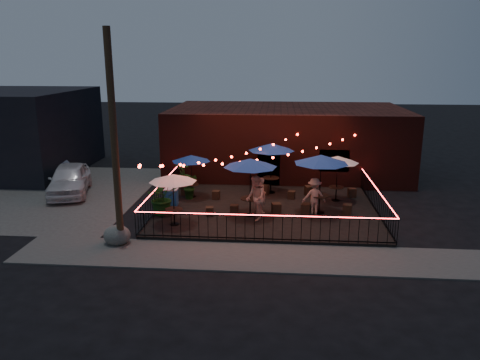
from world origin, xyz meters
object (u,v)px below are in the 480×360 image
object	(u,v)px
utility_pole	(114,142)
cafe_table_5	(338,160)
cafe_table_2	(250,164)
cooler	(171,197)
cafe_table_1	(191,159)
boulder	(117,235)
cafe_table_0	(173,179)
cafe_table_3	(271,148)
cafe_table_4	(321,160)

from	to	relation	value
utility_pole	cafe_table_5	distance (m)	10.83
cafe_table_2	cooler	distance (m)	4.41
cafe_table_1	cooler	distance (m)	2.29
cafe_table_5	boulder	bearing A→B (deg)	-146.25
cafe_table_5	boulder	size ratio (longest dim) A/B	2.31
cafe_table_0	cafe_table_3	size ratio (longest dim) A/B	0.95
cafe_table_1	boulder	bearing A→B (deg)	-106.46
cafe_table_0	boulder	world-z (taller)	cafe_table_0
cafe_table_5	boulder	xyz separation A→B (m)	(-8.95, -5.98, -1.81)
utility_pole	boulder	distance (m)	3.63
cafe_table_0	cafe_table_3	xyz separation A→B (m)	(3.95, 5.13, 0.38)
cafe_table_2	cooler	bearing A→B (deg)	163.72
cafe_table_1	cafe_table_4	size ratio (longest dim) A/B	0.66
cafe_table_0	boulder	distance (m)	3.20
cafe_table_1	cafe_table_2	xyz separation A→B (m)	(3.10, -2.66, 0.41)
cafe_table_4	cafe_table_5	distance (m)	2.24
cafe_table_3	cafe_table_4	bearing A→B (deg)	-54.17
boulder	cafe_table_1	bearing A→B (deg)	73.54
cafe_table_1	cafe_table_5	size ratio (longest dim) A/B	0.96
cafe_table_1	cafe_table_0	bearing A→B (deg)	-90.00
cafe_table_1	utility_pole	bearing A→B (deg)	-104.53
utility_pole	cafe_table_1	world-z (taller)	utility_pole
boulder	utility_pole	bearing A→B (deg)	-32.64
cafe_table_4	cafe_table_5	bearing A→B (deg)	63.65
utility_pole	boulder	xyz separation A→B (m)	(-0.19, 0.12, -3.62)
utility_pole	cafe_table_1	bearing A→B (deg)	75.47
cafe_table_4	cafe_table_5	xyz separation A→B (m)	(0.98, 1.97, -0.41)
cafe_table_3	cafe_table_2	bearing A→B (deg)	-102.77
utility_pole	cafe_table_5	world-z (taller)	utility_pole
cafe_table_3	cafe_table_5	world-z (taller)	cafe_table_3
utility_pole	cafe_table_5	size ratio (longest dim) A/B	3.59
cafe_table_3	boulder	world-z (taller)	cafe_table_3
cafe_table_0	cafe_table_1	xyz separation A→B (m)	(-0.00, 4.07, -0.04)
cafe_table_1	cafe_table_2	bearing A→B (deg)	-40.63
cafe_table_0	cooler	world-z (taller)	cafe_table_0
cafe_table_2	boulder	distance (m)	6.32
cafe_table_5	cooler	world-z (taller)	cafe_table_5
cafe_table_0	cooler	size ratio (longest dim) A/B	3.00
cafe_table_2	boulder	world-z (taller)	cafe_table_2
cafe_table_3	cooler	world-z (taller)	cafe_table_3
cafe_table_2	cafe_table_4	world-z (taller)	cafe_table_4
cafe_table_2	cafe_table_3	size ratio (longest dim) A/B	1.06
boulder	cafe_table_4	bearing A→B (deg)	26.68
cafe_table_4	cafe_table_5	world-z (taller)	cafe_table_4
cafe_table_2	boulder	size ratio (longest dim) A/B	2.85
cafe_table_5	boulder	world-z (taller)	cafe_table_5
cafe_table_5	boulder	distance (m)	10.92
cafe_table_2	cafe_table_4	distance (m)	3.15
cafe_table_0	cafe_table_2	bearing A→B (deg)	24.34
cafe_table_4	cafe_table_3	bearing A→B (deg)	125.83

